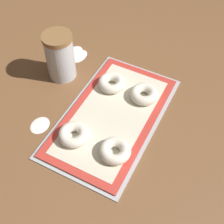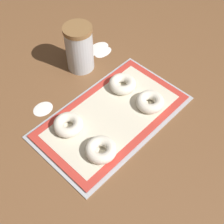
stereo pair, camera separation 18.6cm
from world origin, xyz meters
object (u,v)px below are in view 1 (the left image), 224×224
bagel_front_right (144,94)px  bagel_back_left (74,135)px  baking_tray (112,116)px  bagel_front_left (115,151)px  bagel_back_right (112,83)px  flour_canister (60,56)px

bagel_front_right → bagel_back_left: bearing=153.4°
baking_tray → bagel_back_left: bearing=154.2°
bagel_front_left → bagel_back_right: size_ratio=1.00×
bagel_back_right → bagel_front_left: bearing=-150.7°
baking_tray → bagel_back_left: 0.15m
baking_tray → bagel_front_left: 0.15m
bagel_back_left → bagel_back_right: size_ratio=1.00×
bagel_front_left → bagel_back_left: (-0.01, 0.14, 0.00)m
bagel_front_left → flour_canister: size_ratio=0.54×
bagel_back_right → baking_tray: bearing=-152.4°
baking_tray → bagel_back_right: size_ratio=5.32×
bagel_front_left → bagel_back_right: (0.25, 0.14, 0.00)m
bagel_back_left → flour_canister: 0.31m
baking_tray → bagel_front_right: 0.14m
bagel_front_left → bagel_front_right: bearing=3.1°
bagel_front_right → bagel_back_left: (-0.26, 0.13, 0.00)m
bagel_back_right → flour_canister: size_ratio=0.54×
bagel_back_left → bagel_back_right: bearing=-0.8°
baking_tray → flour_canister: flour_canister is taller
bagel_back_right → flour_canister: (-0.02, 0.20, 0.06)m
bagel_front_left → bagel_front_right: size_ratio=1.00×
bagel_back_left → bagel_back_right: same height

